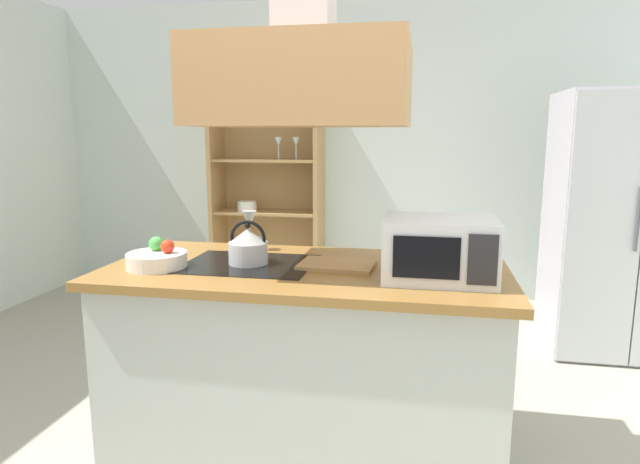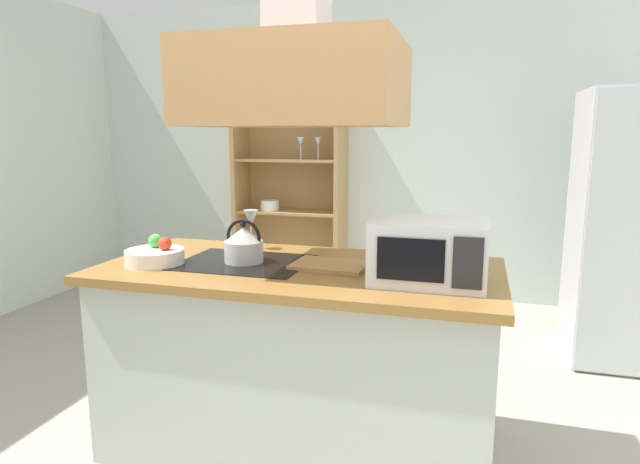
{
  "view_description": "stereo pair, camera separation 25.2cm",
  "coord_description": "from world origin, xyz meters",
  "px_view_note": "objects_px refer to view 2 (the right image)",
  "views": [
    {
      "loc": [
        0.59,
        -2.11,
        1.51
      ],
      "look_at": [
        0.06,
        0.61,
        1.0
      ],
      "focal_mm": 30.38,
      "sensor_mm": 36.0,
      "label": 1
    },
    {
      "loc": [
        0.83,
        -2.05,
        1.51
      ],
      "look_at": [
        0.06,
        0.61,
        1.0
      ],
      "focal_mm": 30.38,
      "sensor_mm": 36.0,
      "label": 2
    }
  ],
  "objects_px": {
    "kettle": "(244,244)",
    "fruit_bowl": "(155,255)",
    "cutting_board": "(330,265)",
    "wine_glass_on_counter": "(251,220)",
    "dish_cabinet": "(291,202)",
    "microwave": "(429,251)"
  },
  "relations": [
    {
      "from": "kettle",
      "to": "fruit_bowl",
      "type": "relative_size",
      "value": 0.76
    },
    {
      "from": "wine_glass_on_counter",
      "to": "dish_cabinet",
      "type": "bearing_deg",
      "value": 103.79
    },
    {
      "from": "dish_cabinet",
      "to": "wine_glass_on_counter",
      "type": "distance_m",
      "value": 2.29
    },
    {
      "from": "cutting_board",
      "to": "fruit_bowl",
      "type": "height_order",
      "value": "fruit_bowl"
    },
    {
      "from": "microwave",
      "to": "fruit_bowl",
      "type": "distance_m",
      "value": 1.26
    },
    {
      "from": "cutting_board",
      "to": "fruit_bowl",
      "type": "xyz_separation_m",
      "value": [
        -0.8,
        -0.17,
        0.03
      ]
    },
    {
      "from": "microwave",
      "to": "wine_glass_on_counter",
      "type": "relative_size",
      "value": 2.23
    },
    {
      "from": "fruit_bowl",
      "to": "dish_cabinet",
      "type": "bearing_deg",
      "value": 95.38
    },
    {
      "from": "kettle",
      "to": "cutting_board",
      "type": "height_order",
      "value": "kettle"
    },
    {
      "from": "cutting_board",
      "to": "wine_glass_on_counter",
      "type": "relative_size",
      "value": 1.65
    },
    {
      "from": "cutting_board",
      "to": "wine_glass_on_counter",
      "type": "xyz_separation_m",
      "value": [
        -0.51,
        0.28,
        0.14
      ]
    },
    {
      "from": "dish_cabinet",
      "to": "microwave",
      "type": "bearing_deg",
      "value": -60.13
    },
    {
      "from": "microwave",
      "to": "fruit_bowl",
      "type": "xyz_separation_m",
      "value": [
        -1.26,
        -0.04,
        -0.09
      ]
    },
    {
      "from": "kettle",
      "to": "microwave",
      "type": "relative_size",
      "value": 0.45
    },
    {
      "from": "dish_cabinet",
      "to": "wine_glass_on_counter",
      "type": "bearing_deg",
      "value": -76.21
    },
    {
      "from": "microwave",
      "to": "fruit_bowl",
      "type": "bearing_deg",
      "value": -178.3
    },
    {
      "from": "kettle",
      "to": "wine_glass_on_counter",
      "type": "relative_size",
      "value": 1.0
    },
    {
      "from": "wine_glass_on_counter",
      "to": "fruit_bowl",
      "type": "bearing_deg",
      "value": -122.71
    },
    {
      "from": "wine_glass_on_counter",
      "to": "kettle",
      "type": "bearing_deg",
      "value": -72.94
    },
    {
      "from": "cutting_board",
      "to": "microwave",
      "type": "relative_size",
      "value": 0.74
    },
    {
      "from": "kettle",
      "to": "fruit_bowl",
      "type": "distance_m",
      "value": 0.42
    },
    {
      "from": "kettle",
      "to": "cutting_board",
      "type": "xyz_separation_m",
      "value": [
        0.42,
        0.03,
        -0.08
      ]
    }
  ]
}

